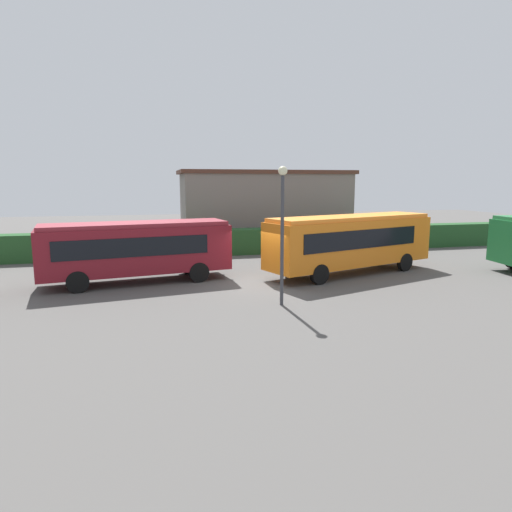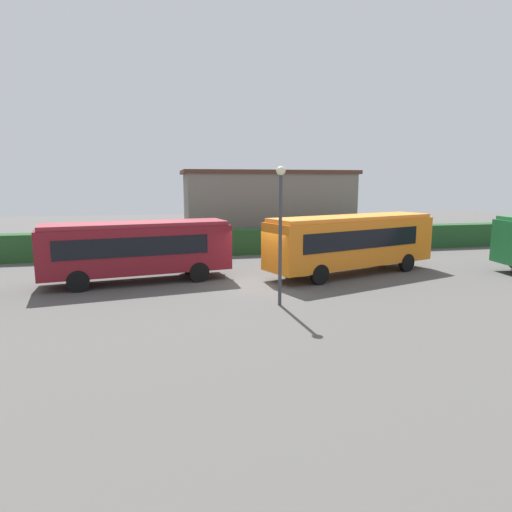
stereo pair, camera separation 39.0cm
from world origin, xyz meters
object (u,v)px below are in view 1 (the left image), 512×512
bus_orange (351,240)px  person_left (82,254)px  lamppost (282,220)px  bus_maroon (137,248)px

bus_orange → person_left: 14.72m
bus_orange → lamppost: size_ratio=1.86×
bus_maroon → bus_orange: (11.19, -0.52, 0.08)m
bus_maroon → lamppost: lamppost is taller
bus_maroon → person_left: 4.53m
bus_maroon → person_left: (-3.00, 3.32, -0.71)m
bus_maroon → bus_orange: bus_orange is taller
bus_maroon → person_left: bus_maroon is taller
bus_orange → lamppost: (-5.47, -5.18, 1.64)m
bus_orange → person_left: size_ratio=5.38×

